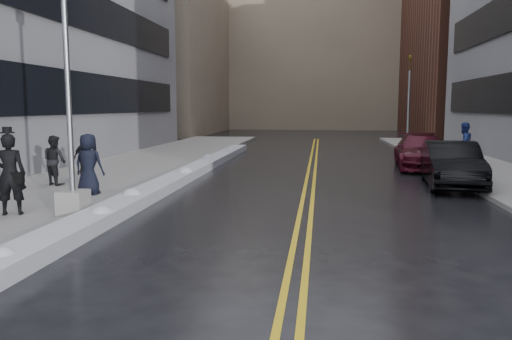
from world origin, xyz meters
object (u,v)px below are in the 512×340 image
(fire_hydrant, at_px, (483,168))
(pedestrian_c, at_px, (89,164))
(lamppost, at_px, (69,119))
(pedestrian_east, at_px, (464,143))
(car_maroon, at_px, (421,151))
(pedestrian_fedora, at_px, (10,174))
(pedestrian_b, at_px, (55,160))
(pedestrian_d, at_px, (85,158))
(car_black, at_px, (451,164))
(traffic_signal, at_px, (409,98))

(fire_hydrant, xyz_separation_m, pedestrian_c, (-13.20, -5.23, 0.54))
(lamppost, relative_size, pedestrian_east, 3.88)
(lamppost, bearing_deg, car_maroon, 48.35)
(pedestrian_fedora, xyz_separation_m, pedestrian_east, (14.38, 13.15, -0.04))
(pedestrian_c, bearing_deg, pedestrian_b, -34.94)
(pedestrian_d, distance_m, car_black, 13.36)
(pedestrian_c, xyz_separation_m, pedestrian_d, (-1.63, 3.02, -0.14))
(traffic_signal, bearing_deg, lamppost, -118.21)
(lamppost, height_order, pedestrian_east, lamppost)
(pedestrian_fedora, xyz_separation_m, pedestrian_c, (0.61, 3.03, -0.08))
(pedestrian_c, bearing_deg, pedestrian_fedora, 82.55)
(fire_hydrant, height_order, car_maroon, car_maroon)
(pedestrian_c, distance_m, pedestrian_east, 17.10)
(fire_hydrant, height_order, pedestrian_b, pedestrian_b)
(pedestrian_b, distance_m, pedestrian_east, 17.95)
(lamppost, xyz_separation_m, pedestrian_c, (-0.90, 2.77, -1.44))
(pedestrian_fedora, relative_size, pedestrian_d, 1.28)
(lamppost, height_order, pedestrian_c, lamppost)
(lamppost, relative_size, pedestrian_b, 4.43)
(pedestrian_east, bearing_deg, car_black, 36.80)
(pedestrian_c, xyz_separation_m, pedestrian_east, (13.78, 10.12, 0.04))
(lamppost, xyz_separation_m, traffic_signal, (11.80, 22.00, 0.87))
(pedestrian_fedora, bearing_deg, pedestrian_d, -100.78)
(lamppost, relative_size, pedestrian_fedora, 3.72)
(car_black, bearing_deg, pedestrian_fedora, -145.23)
(pedestrian_east, height_order, car_black, pedestrian_east)
(lamppost, relative_size, pedestrian_c, 4.05)
(traffic_signal, xyz_separation_m, pedestrian_b, (-14.74, -17.59, -2.39))
(pedestrian_b, distance_m, pedestrian_c, 2.62)
(car_black, xyz_separation_m, car_maroon, (0.00, 5.49, -0.02))
(pedestrian_fedora, distance_m, car_black, 14.12)
(pedestrian_b, distance_m, car_black, 13.93)
(traffic_signal, distance_m, car_black, 15.59)
(fire_hydrant, xyz_separation_m, traffic_signal, (-0.50, 14.00, 2.85))
(traffic_signal, distance_m, pedestrian_c, 23.16)
(pedestrian_b, xyz_separation_m, pedestrian_c, (2.04, -1.64, 0.08))
(traffic_signal, distance_m, pedestrian_east, 9.45)
(fire_hydrant, xyz_separation_m, pedestrian_east, (0.58, 4.89, 0.58))
(pedestrian_fedora, relative_size, car_black, 0.42)
(pedestrian_c, bearing_deg, lamppost, 111.91)
(fire_hydrant, xyz_separation_m, car_black, (-1.50, -1.34, 0.26))
(pedestrian_b, bearing_deg, pedestrian_east, -124.75)
(fire_hydrant, xyz_separation_m, pedestrian_b, (-15.24, -3.59, 0.46))
(car_maroon, bearing_deg, pedestrian_fedora, -129.78)
(car_black, bearing_deg, traffic_signal, 91.70)
(pedestrian_b, bearing_deg, fire_hydrant, -139.69)
(traffic_signal, xyz_separation_m, car_maroon, (-1.00, -9.86, -2.61))
(pedestrian_d, bearing_deg, lamppost, 126.33)
(pedestrian_east, height_order, car_maroon, pedestrian_east)
(car_maroon, bearing_deg, pedestrian_d, -149.50)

